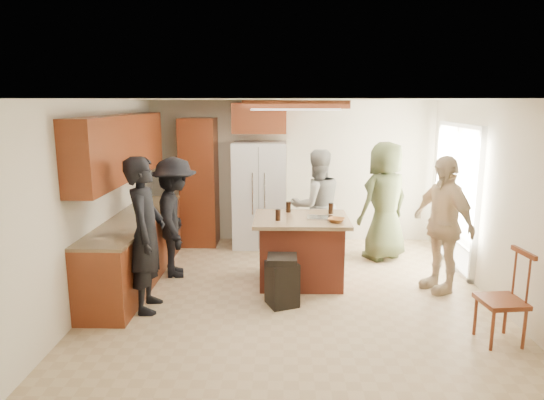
{
  "coord_description": "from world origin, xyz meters",
  "views": [
    {
      "loc": [
        -0.15,
        -6.04,
        2.48
      ],
      "look_at": [
        -0.3,
        0.46,
        1.15
      ],
      "focal_mm": 32.0,
      "sensor_mm": 36.0,
      "label": 1
    }
  ],
  "objects_px": {
    "trash_bin": "(282,280)",
    "spindle_chair": "(503,301)",
    "kitchen_island": "(301,250)",
    "refrigerator": "(260,195)",
    "person_front_left": "(146,235)",
    "person_behind_right": "(385,201)",
    "person_behind_left": "(317,206)",
    "person_side_right": "(442,224)",
    "person_counter": "(175,217)"
  },
  "relations": [
    {
      "from": "refrigerator",
      "to": "trash_bin",
      "type": "xyz_separation_m",
      "value": [
        0.39,
        -2.53,
        -0.58
      ]
    },
    {
      "from": "trash_bin",
      "to": "spindle_chair",
      "type": "relative_size",
      "value": 0.63
    },
    {
      "from": "person_front_left",
      "to": "person_behind_right",
      "type": "xyz_separation_m",
      "value": [
        3.23,
        2.0,
        0.01
      ]
    },
    {
      "from": "person_behind_right",
      "to": "spindle_chair",
      "type": "bearing_deg",
      "value": 70.46
    },
    {
      "from": "person_front_left",
      "to": "kitchen_island",
      "type": "distance_m",
      "value": 2.13
    },
    {
      "from": "person_behind_left",
      "to": "trash_bin",
      "type": "distance_m",
      "value": 1.92
    },
    {
      "from": "person_behind_left",
      "to": "person_counter",
      "type": "bearing_deg",
      "value": 2.9
    },
    {
      "from": "person_side_right",
      "to": "person_counter",
      "type": "relative_size",
      "value": 1.05
    },
    {
      "from": "person_side_right",
      "to": "spindle_chair",
      "type": "distance_m",
      "value": 1.52
    },
    {
      "from": "person_behind_left",
      "to": "kitchen_island",
      "type": "bearing_deg",
      "value": 57.95
    },
    {
      "from": "kitchen_island",
      "to": "person_front_left",
      "type": "bearing_deg",
      "value": -154.19
    },
    {
      "from": "person_front_left",
      "to": "person_side_right",
      "type": "height_order",
      "value": "person_front_left"
    },
    {
      "from": "person_counter",
      "to": "refrigerator",
      "type": "xyz_separation_m",
      "value": [
        1.14,
        1.5,
        0.04
      ]
    },
    {
      "from": "refrigerator",
      "to": "spindle_chair",
      "type": "bearing_deg",
      "value": -51.83
    },
    {
      "from": "person_behind_left",
      "to": "person_behind_right",
      "type": "xyz_separation_m",
      "value": [
        1.08,
        0.1,
        0.06
      ]
    },
    {
      "from": "kitchen_island",
      "to": "trash_bin",
      "type": "bearing_deg",
      "value": -108.46
    },
    {
      "from": "person_front_left",
      "to": "person_behind_left",
      "type": "xyz_separation_m",
      "value": [
        2.15,
        1.9,
        -0.05
      ]
    },
    {
      "from": "person_side_right",
      "to": "kitchen_island",
      "type": "relative_size",
      "value": 1.41
    },
    {
      "from": "person_counter",
      "to": "trash_bin",
      "type": "xyz_separation_m",
      "value": [
        1.53,
        -1.03,
        -0.54
      ]
    },
    {
      "from": "person_front_left",
      "to": "person_behind_left",
      "type": "distance_m",
      "value": 2.87
    },
    {
      "from": "refrigerator",
      "to": "kitchen_island",
      "type": "bearing_deg",
      "value": -69.8
    },
    {
      "from": "trash_bin",
      "to": "spindle_chair",
      "type": "bearing_deg",
      "value": -21.08
    },
    {
      "from": "person_behind_left",
      "to": "refrigerator",
      "type": "bearing_deg",
      "value": -56.43
    },
    {
      "from": "person_behind_right",
      "to": "spindle_chair",
      "type": "height_order",
      "value": "person_behind_right"
    },
    {
      "from": "person_behind_right",
      "to": "trash_bin",
      "type": "distance_m",
      "value": 2.54
    },
    {
      "from": "person_behind_left",
      "to": "trash_bin",
      "type": "xyz_separation_m",
      "value": [
        -0.53,
        -1.76,
        -0.56
      ]
    },
    {
      "from": "kitchen_island",
      "to": "trash_bin",
      "type": "xyz_separation_m",
      "value": [
        -0.26,
        -0.77,
        -0.16
      ]
    },
    {
      "from": "refrigerator",
      "to": "spindle_chair",
      "type": "relative_size",
      "value": 1.81
    },
    {
      "from": "kitchen_island",
      "to": "trash_bin",
      "type": "relative_size",
      "value": 2.03
    },
    {
      "from": "person_behind_left",
      "to": "person_side_right",
      "type": "distance_m",
      "value": 1.97
    },
    {
      "from": "person_front_left",
      "to": "refrigerator",
      "type": "bearing_deg",
      "value": -28.95
    },
    {
      "from": "refrigerator",
      "to": "person_counter",
      "type": "bearing_deg",
      "value": -127.15
    },
    {
      "from": "person_behind_left",
      "to": "refrigerator",
      "type": "distance_m",
      "value": 1.2
    },
    {
      "from": "person_counter",
      "to": "kitchen_island",
      "type": "xyz_separation_m",
      "value": [
        1.78,
        -0.26,
        -0.38
      ]
    },
    {
      "from": "person_counter",
      "to": "refrigerator",
      "type": "relative_size",
      "value": 0.95
    },
    {
      "from": "person_behind_left",
      "to": "person_counter",
      "type": "height_order",
      "value": "person_behind_left"
    },
    {
      "from": "spindle_chair",
      "to": "person_behind_left",
      "type": "bearing_deg",
      "value": 123.66
    },
    {
      "from": "person_side_right",
      "to": "spindle_chair",
      "type": "xyz_separation_m",
      "value": [
        0.2,
        -1.44,
        -0.45
      ]
    },
    {
      "from": "person_front_left",
      "to": "trash_bin",
      "type": "relative_size",
      "value": 2.96
    },
    {
      "from": "trash_bin",
      "to": "spindle_chair",
      "type": "distance_m",
      "value": 2.46
    },
    {
      "from": "person_side_right",
      "to": "trash_bin",
      "type": "height_order",
      "value": "person_side_right"
    },
    {
      "from": "kitchen_island",
      "to": "spindle_chair",
      "type": "relative_size",
      "value": 1.29
    },
    {
      "from": "person_counter",
      "to": "person_behind_right",
      "type": "bearing_deg",
      "value": -87.03
    },
    {
      "from": "person_behind_right",
      "to": "refrigerator",
      "type": "height_order",
      "value": "person_behind_right"
    },
    {
      "from": "person_front_left",
      "to": "spindle_chair",
      "type": "bearing_deg",
      "value": -105.12
    },
    {
      "from": "spindle_chair",
      "to": "trash_bin",
      "type": "bearing_deg",
      "value": 158.92
    },
    {
      "from": "kitchen_island",
      "to": "trash_bin",
      "type": "height_order",
      "value": "kitchen_island"
    },
    {
      "from": "person_side_right",
      "to": "kitchen_island",
      "type": "distance_m",
      "value": 1.9
    },
    {
      "from": "person_front_left",
      "to": "kitchen_island",
      "type": "height_order",
      "value": "person_front_left"
    },
    {
      "from": "person_counter",
      "to": "spindle_chair",
      "type": "relative_size",
      "value": 1.73
    }
  ]
}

